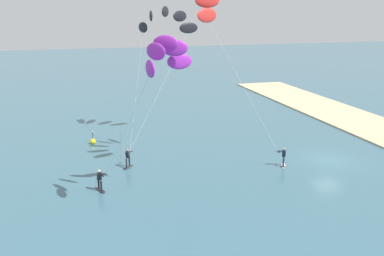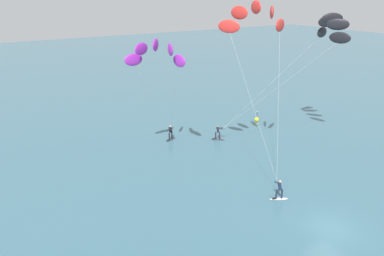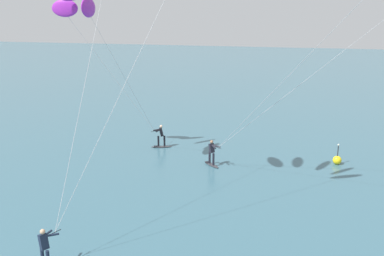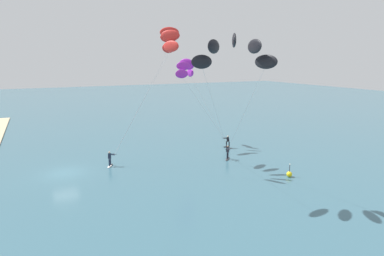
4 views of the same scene
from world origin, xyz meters
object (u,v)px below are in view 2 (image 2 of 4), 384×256
kitesurfer_far_out (157,57)px  marker_buoy (257,119)px  kitesurfer_mid_water (327,31)px  kitesurfer_nearshore (256,23)px

kitesurfer_far_out → marker_buoy: size_ratio=8.49×
kitesurfer_mid_water → marker_buoy: bearing=101.1°
kitesurfer_nearshore → marker_buoy: size_ratio=10.79×
kitesurfer_nearshore → kitesurfer_mid_water: 10.91m
kitesurfer_mid_water → kitesurfer_far_out: 17.92m
kitesurfer_far_out → kitesurfer_nearshore: bearing=-39.4°
kitesurfer_far_out → kitesurfer_mid_water: bearing=-13.2°
kitesurfer_nearshore → kitesurfer_mid_water: bearing=7.3°
kitesurfer_far_out → marker_buoy: kitesurfer_far_out is taller
kitesurfer_nearshore → kitesurfer_mid_water: kitesurfer_nearshore is taller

